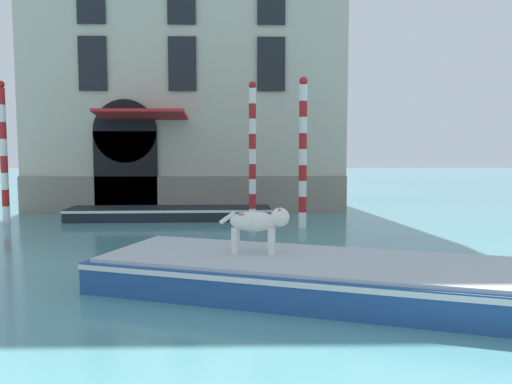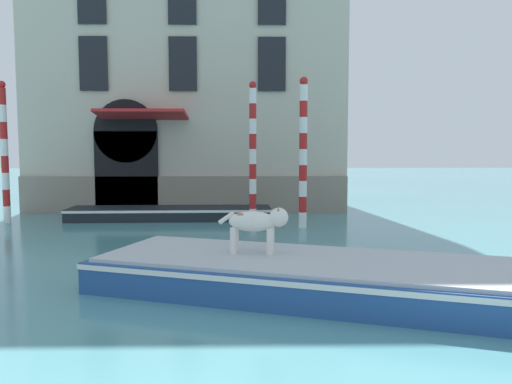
# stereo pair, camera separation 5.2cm
# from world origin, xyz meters

# --- Properties ---
(palazzo_left) EXTENTS (11.69, 7.40, 12.47)m
(palazzo_left) POSITION_xyz_m (-1.11, 20.06, 6.22)
(palazzo_left) COLOR #BCB29E
(palazzo_left) RESTS_ON ground_plane
(boat_foreground) EXTENTS (9.13, 5.11, 0.56)m
(boat_foreground) POSITION_xyz_m (3.01, 6.73, 0.30)
(boat_foreground) COLOR #234C8C
(boat_foreground) RESTS_ON ground_plane
(dog_on_deck) EXTENTS (1.18, 0.46, 0.79)m
(dog_on_deck) POSITION_xyz_m (1.31, 7.47, 1.08)
(dog_on_deck) COLOR silver
(dog_on_deck) RESTS_ON boat_foreground
(boat_moored_near_palazzo) EXTENTS (6.57, 1.60, 0.40)m
(boat_moored_near_palazzo) POSITION_xyz_m (-1.36, 15.41, 0.22)
(boat_moored_near_palazzo) COLOR black
(boat_moored_near_palazzo) RESTS_ON ground_plane
(mooring_pole_0) EXTENTS (0.23, 0.23, 4.34)m
(mooring_pole_0) POSITION_xyz_m (1.31, 14.54, 2.19)
(mooring_pole_0) COLOR white
(mooring_pole_0) RESTS_ON ground_plane
(mooring_pole_1) EXTENTS (0.23, 0.23, 4.37)m
(mooring_pole_1) POSITION_xyz_m (-6.36, 14.81, 2.20)
(mooring_pole_1) COLOR white
(mooring_pole_1) RESTS_ON ground_plane
(mooring_pole_2) EXTENTS (0.24, 0.24, 4.35)m
(mooring_pole_2) POSITION_xyz_m (2.76, 13.63, 2.19)
(mooring_pole_2) COLOR white
(mooring_pole_2) RESTS_ON ground_plane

